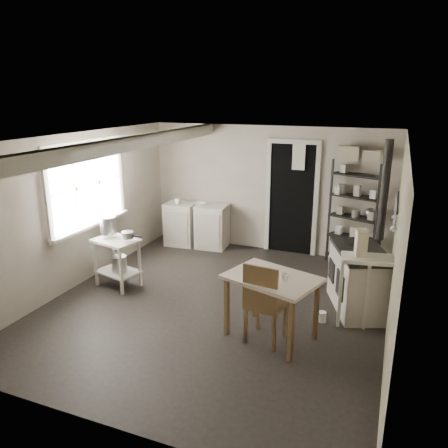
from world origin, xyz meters
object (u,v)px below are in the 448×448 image
at_px(prep_table, 117,261).
at_px(stove, 359,279).
at_px(chair, 266,303).
at_px(stockpot, 108,225).
at_px(shelf_rack, 356,211).
at_px(flour_sack, 340,258).
at_px(base_cabinets, 197,223).
at_px(work_table, 271,308).

relative_size(prep_table, stove, 0.69).
height_order(stove, chair, chair).
bearing_deg(chair, prep_table, 172.60).
bearing_deg(stockpot, prep_table, -19.85).
relative_size(prep_table, shelf_rack, 0.42).
height_order(stockpot, flour_sack, stockpot).
bearing_deg(chair, shelf_rack, 83.60).
height_order(shelf_rack, stove, shelf_rack).
xyz_separation_m(shelf_rack, flour_sack, (-0.15, -0.46, -0.71)).
xyz_separation_m(prep_table, stockpot, (-0.16, 0.06, 0.54)).
distance_m(prep_table, stove, 3.52).
bearing_deg(prep_table, base_cabinets, 81.31).
xyz_separation_m(work_table, flour_sack, (0.51, 2.37, -0.14)).
bearing_deg(stove, shelf_rack, 77.28).
xyz_separation_m(prep_table, chair, (2.53, -0.65, 0.08)).
xyz_separation_m(base_cabinets, work_table, (2.24, -2.70, -0.08)).
bearing_deg(flour_sack, prep_table, -149.65).
xyz_separation_m(shelf_rack, stove, (0.24, -1.69, -0.51)).
relative_size(work_table, flour_sack, 2.34).
xyz_separation_m(stockpot, chair, (2.70, -0.71, -0.45)).
bearing_deg(chair, base_cabinets, 135.38).
relative_size(stockpot, stove, 0.24).
distance_m(base_cabinets, flour_sack, 2.78).
distance_m(stockpot, shelf_rack, 4.05).
xyz_separation_m(work_table, chair, (-0.03, -0.09, 0.10)).
xyz_separation_m(shelf_rack, chair, (-0.70, -2.92, -0.46)).
xyz_separation_m(stove, flour_sack, (-0.39, 1.23, -0.20)).
bearing_deg(work_table, prep_table, 167.66).
relative_size(base_cabinets, work_table, 1.21).
height_order(prep_table, stove, stove).
xyz_separation_m(base_cabinets, flour_sack, (2.75, -0.33, -0.22)).
xyz_separation_m(prep_table, base_cabinets, (0.33, 2.14, 0.06)).
bearing_deg(prep_table, stockpot, 160.15).
bearing_deg(base_cabinets, flour_sack, -11.52).
bearing_deg(stove, chair, -148.18).
distance_m(stove, flour_sack, 1.30).
distance_m(stockpot, stove, 3.70).
bearing_deg(shelf_rack, flour_sack, -89.29).
xyz_separation_m(prep_table, stove, (3.47, 0.58, 0.04)).
bearing_deg(stove, work_table, -149.26).
distance_m(base_cabinets, stove, 3.51).
bearing_deg(stove, prep_table, 168.58).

